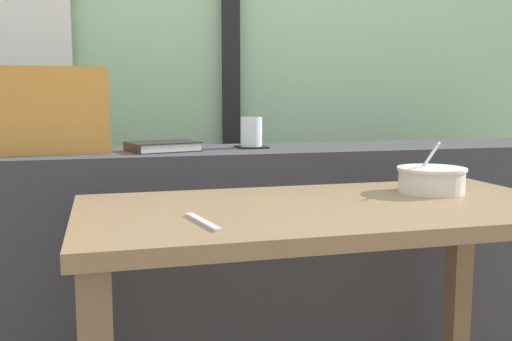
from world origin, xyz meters
TOP-DOWN VIEW (x-y plane):
  - window_divider_post at (0.10, 1.15)m, footprint 0.07×0.05m
  - dark_console_ledge at (0.00, 0.55)m, footprint 2.80×0.39m
  - breakfast_table at (0.07, -0.05)m, footprint 1.17×0.58m
  - coaster_square at (0.04, 0.57)m, footprint 0.10×0.10m
  - juice_glass at (0.04, 0.57)m, footprint 0.07×0.07m
  - closed_book at (-0.26, 0.53)m, footprint 0.24×0.20m
  - throw_pillow at (-0.58, 0.55)m, footprint 0.32×0.15m
  - soup_bowl at (0.40, 0.04)m, footprint 0.18×0.18m
  - fork_utensil at (-0.25, -0.17)m, footprint 0.05×0.17m

SIDE VIEW (x-z plane):
  - dark_console_ledge at x=0.00m, z-range 0.00..0.78m
  - breakfast_table at x=0.07m, z-range 0.23..0.93m
  - fork_utensil at x=-0.25m, z-range 0.70..0.71m
  - soup_bowl at x=0.40m, z-range 0.66..0.80m
  - coaster_square at x=0.04m, z-range 0.78..0.79m
  - closed_book at x=-0.26m, z-range 0.78..0.81m
  - juice_glass at x=0.04m, z-range 0.78..0.88m
  - throw_pillow at x=-0.58m, z-range 0.78..1.04m
  - window_divider_post at x=0.10m, z-range 0.00..2.60m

